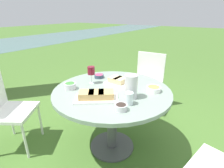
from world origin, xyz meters
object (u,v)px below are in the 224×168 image
(dining_table, at_px, (112,99))
(chair_far_back, at_px, (4,106))
(chair_near_right, at_px, (148,77))
(wine_glass, at_px, (91,71))
(water_pitcher, at_px, (131,87))

(dining_table, relative_size, chair_far_back, 1.35)
(chair_near_right, height_order, wine_glass, wine_glass)
(wine_glass, bearing_deg, water_pitcher, -97.90)
(dining_table, relative_size, chair_near_right, 1.35)
(dining_table, distance_m, wine_glass, 0.38)
(chair_far_back, relative_size, water_pitcher, 4.03)
(chair_far_back, height_order, water_pitcher, water_pitcher)
(dining_table, xyz_separation_m, water_pitcher, (-0.06, -0.24, 0.23))
(dining_table, height_order, chair_near_right, chair_near_right)
(chair_near_right, distance_m, water_pitcher, 1.22)
(chair_near_right, height_order, water_pitcher, water_pitcher)
(dining_table, height_order, wine_glass, wine_glass)
(chair_near_right, bearing_deg, chair_far_back, 151.55)
(water_pitcher, distance_m, wine_glass, 0.53)
(dining_table, height_order, chair_far_back, chair_far_back)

